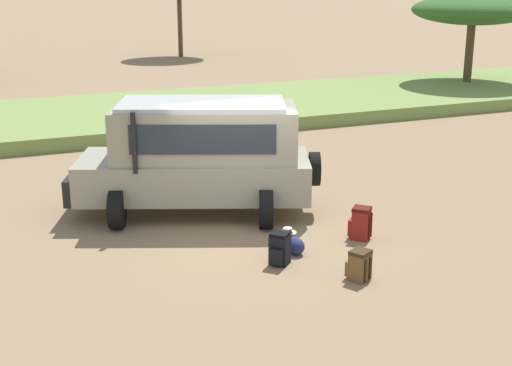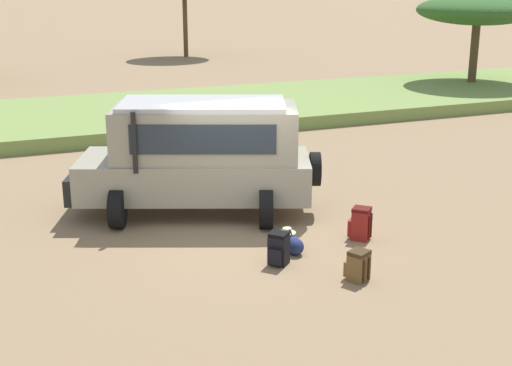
{
  "view_description": "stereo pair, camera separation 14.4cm",
  "coord_description": "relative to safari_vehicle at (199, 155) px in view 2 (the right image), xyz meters",
  "views": [
    {
      "loc": [
        -4.88,
        -12.74,
        5.15
      ],
      "look_at": [
        0.28,
        -0.15,
        1.0
      ],
      "focal_mm": 50.0,
      "sensor_mm": 36.0,
      "label": 1
    },
    {
      "loc": [
        -4.74,
        -12.79,
        5.15
      ],
      "look_at": [
        0.28,
        -0.15,
        1.0
      ],
      "focal_mm": 50.0,
      "sensor_mm": 36.0,
      "label": 2
    }
  ],
  "objects": [
    {
      "name": "backpack_cluster_center",
      "position": [
        1.44,
        -4.37,
        -1.03
      ],
      "size": [
        0.44,
        0.46,
        0.54
      ],
      "color": "brown",
      "rests_on": "ground_plane"
    },
    {
      "name": "grass_bank",
      "position": [
        0.44,
        9.97,
        -1.07
      ],
      "size": [
        120.0,
        7.0,
        0.44
      ],
      "color": "olive",
      "rests_on": "ground_plane"
    },
    {
      "name": "backpack_beside_front_wheel",
      "position": [
        2.43,
        -2.71,
        -0.98
      ],
      "size": [
        0.49,
        0.48,
        0.65
      ],
      "color": "maroon",
      "rests_on": "ground_plane"
    },
    {
      "name": "acacia_tree_centre_back",
      "position": [
        15.32,
        10.51,
        2.09
      ],
      "size": [
        5.04,
        4.94,
        4.01
      ],
      "color": "brown",
      "rests_on": "ground_plane"
    },
    {
      "name": "duffel_bag_low_black_case",
      "position": [
        0.9,
        -2.73,
        -1.13
      ],
      "size": [
        0.36,
        0.77,
        0.42
      ],
      "color": "navy",
      "rests_on": "ground_plane"
    },
    {
      "name": "ground_plane",
      "position": [
        0.44,
        -1.33,
        -1.29
      ],
      "size": [
        320.0,
        320.0,
        0.0
      ],
      "primitive_type": "plane",
      "color": "#8C7051"
    },
    {
      "name": "backpack_near_rear_wheel",
      "position": [
        0.45,
        -3.25,
        -1.0
      ],
      "size": [
        0.46,
        0.45,
        0.6
      ],
      "color": "black",
      "rests_on": "ground_plane"
    },
    {
      "name": "safari_vehicle",
      "position": [
        0.0,
        0.0,
        0.0
      ],
      "size": [
        5.41,
        3.76,
        2.44
      ],
      "color": "gray",
      "rests_on": "ground_plane"
    }
  ]
}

